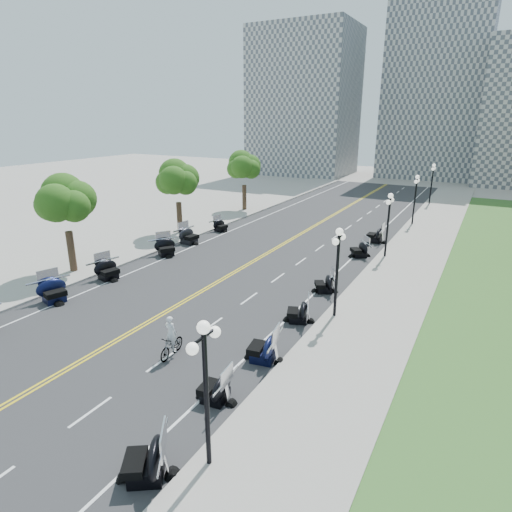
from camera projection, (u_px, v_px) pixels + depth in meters
The scene contains 48 objects.
ground at pixel (165, 313), 24.16m from camera, with size 160.00×160.00×0.00m, color gray.
road at pixel (252, 262), 32.48m from camera, with size 16.00×90.00×0.01m, color #333335.
centerline_yellow_a at pixel (250, 262), 32.54m from camera, with size 0.12×90.00×0.00m, color yellow.
centerline_yellow_b at pixel (253, 262), 32.43m from camera, with size 0.12×90.00×0.00m, color yellow.
edge_line_north at pixel (332, 277), 29.55m from camera, with size 0.12×90.00×0.00m, color white.
edge_line_south at pixel (185, 250), 35.42m from camera, with size 0.12×90.00×0.00m, color white.
lane_dash_4 at pixel (91, 412), 16.03m from camera, with size 0.12×2.00×0.00m, color white.
lane_dash_5 at pixel (162, 361), 19.36m from camera, with size 0.12×2.00×0.00m, color white.
lane_dash_6 at pixel (212, 325), 22.69m from camera, with size 0.12×2.00×0.00m, color white.
lane_dash_7 at pixel (249, 298), 26.02m from camera, with size 0.12×2.00×0.00m, color white.
lane_dash_8 at pixel (278, 278), 29.35m from camera, with size 0.12×2.00×0.00m, color white.
lane_dash_9 at pixel (301, 261), 32.68m from camera, with size 0.12×2.00×0.00m, color white.
lane_dash_10 at pixel (320, 248), 36.01m from camera, with size 0.12×2.00×0.00m, color white.
lane_dash_11 at pixel (335, 237), 39.34m from camera, with size 0.12×2.00×0.00m, color white.
lane_dash_12 at pixel (348, 227), 42.67m from camera, with size 0.12×2.00×0.00m, color white.
lane_dash_13 at pixel (360, 219), 46.00m from camera, with size 0.12×2.00×0.00m, color white.
lane_dash_14 at pixel (369, 212), 49.33m from camera, with size 0.12×2.00×0.00m, color white.
lane_dash_15 at pixel (378, 206), 52.66m from camera, with size 0.12×2.00×0.00m, color white.
lane_dash_16 at pixel (385, 201), 55.99m from camera, with size 0.12×2.00×0.00m, color white.
lane_dash_17 at pixel (392, 196), 59.32m from camera, with size 0.12×2.00×0.00m, color white.
lane_dash_18 at pixel (398, 192), 62.65m from camera, with size 0.12×2.00×0.00m, color white.
lane_dash_19 at pixel (403, 188), 65.98m from camera, with size 0.12×2.00×0.00m, color white.
sidewalk_north at pixel (393, 287), 27.64m from camera, with size 5.00×90.00×0.15m, color #9E9991.
sidewalk_south at pixel (147, 243), 37.28m from camera, with size 5.00×90.00×0.15m, color #9E9991.
distant_block_a at pixel (304, 103), 79.99m from camera, with size 18.00×14.00×26.00m, color gray.
distant_block_b at pixel (435, 90), 74.27m from camera, with size 16.00×12.00×30.00m, color gray.
street_lamp_1 at pixel (206, 397), 12.75m from camera, with size 0.50×1.20×4.90m, color black, non-canonical shape.
street_lamp_2 at pixel (337, 274), 22.74m from camera, with size 0.50×1.20×4.90m, color black, non-canonical shape.
street_lamp_3 at pixel (388, 226), 32.73m from camera, with size 0.50×1.20×4.90m, color black, non-canonical shape.
street_lamp_4 at pixel (415, 200), 42.72m from camera, with size 0.50×1.20×4.90m, color black, non-canonical shape.
street_lamp_5 at pixel (432, 184), 52.71m from camera, with size 0.50×1.20×4.90m, color black, non-canonical shape.
tree_2 at pixel (65, 207), 28.94m from camera, with size 4.80×4.80×9.20m, color #235619, non-canonical shape.
tree_3 at pixel (178, 183), 38.93m from camera, with size 4.80×4.80×9.20m, color #235619, non-canonical shape.
tree_4 at pixel (244, 170), 48.92m from camera, with size 4.80×4.80×9.20m, color #235619, non-canonical shape.
motorcycle_n_3 at pixel (145, 458), 12.92m from camera, with size 2.05×2.05×1.44m, color black, non-canonical shape.
motorcycle_n_4 at pixel (215, 386), 16.50m from camera, with size 1.82×1.82×1.27m, color black, non-canonical shape.
motorcycle_n_5 at pixel (263, 346), 19.24m from camera, with size 2.02×2.02×1.41m, color black, non-canonical shape.
motorcycle_n_6 at pixel (298, 311), 22.93m from camera, with size 1.83×1.83×1.28m, color black, non-canonical shape.
motorcycle_n_7 at pixel (324, 283), 26.82m from camera, with size 1.79×1.79×1.26m, color black, non-canonical shape.
motorcycle_n_9 at pixel (360, 249), 33.57m from camera, with size 1.91×1.91×1.34m, color black, non-canonical shape.
motorcycle_n_10 at pixel (375, 234), 37.48m from camera, with size 2.11×2.11×1.48m, color black, non-canonical shape.
motorcycle_s_5 at pixel (53, 290), 25.37m from camera, with size 2.18×2.18×1.53m, color black, non-canonical shape.
motorcycle_s_6 at pixel (108, 269), 28.94m from camera, with size 2.08×2.08×1.46m, color black, non-canonical shape.
motorcycle_s_7 at pixel (166, 246), 33.89m from camera, with size 2.13×2.13×1.49m, color black, non-canonical shape.
motorcycle_s_8 at pixel (189, 235), 37.09m from camera, with size 2.18×2.18×1.53m, color black, non-canonical shape.
motorcycle_s_9 at pixel (221, 225), 41.12m from camera, with size 1.77×1.77×1.24m, color black, non-canonical shape.
bicycle at pixel (172, 345), 19.64m from camera, with size 0.50×1.79×1.07m, color #A51414.
cyclist_rider at pixel (170, 319), 19.21m from camera, with size 0.61×0.40×1.67m, color silver.
Camera 1 is at (15.12, -16.75, 10.55)m, focal length 30.00 mm.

